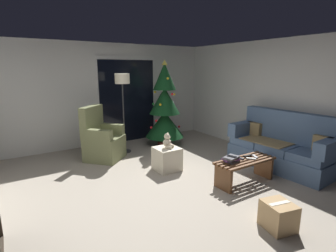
# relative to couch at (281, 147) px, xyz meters

# --- Properties ---
(ground_plane) EXTENTS (7.00, 7.00, 0.00)m
(ground_plane) POSITION_rel_couch_xyz_m (-2.32, 0.37, -0.40)
(ground_plane) COLOR #9E9384
(wall_back) EXTENTS (5.72, 0.12, 2.50)m
(wall_back) POSITION_rel_couch_xyz_m (-2.32, 3.43, 0.85)
(wall_back) COLOR silver
(wall_back) RESTS_ON ground
(wall_right) EXTENTS (0.12, 6.00, 2.50)m
(wall_right) POSITION_rel_couch_xyz_m (0.54, 0.37, 0.85)
(wall_right) COLOR silver
(wall_right) RESTS_ON ground
(patio_door_frame) EXTENTS (1.60, 0.02, 2.20)m
(patio_door_frame) POSITION_rel_couch_xyz_m (-1.71, 3.36, 0.70)
(patio_door_frame) COLOR silver
(patio_door_frame) RESTS_ON ground
(patio_door_glass) EXTENTS (1.50, 0.02, 2.10)m
(patio_door_glass) POSITION_rel_couch_xyz_m (-1.71, 3.34, 0.65)
(patio_door_glass) COLOR black
(patio_door_glass) RESTS_ON ground
(couch) EXTENTS (0.89, 1.98, 1.08)m
(couch) POSITION_rel_couch_xyz_m (0.00, 0.00, 0.00)
(couch) COLOR slate
(couch) RESTS_ON ground
(coffee_table) EXTENTS (1.10, 0.40, 0.41)m
(coffee_table) POSITION_rel_couch_xyz_m (-1.15, -0.13, -0.13)
(coffee_table) COLOR brown
(coffee_table) RESTS_ON ground
(remote_black) EXTENTS (0.16, 0.06, 0.02)m
(remote_black) POSITION_rel_couch_xyz_m (-1.00, -0.04, 0.02)
(remote_black) COLOR black
(remote_black) RESTS_ON coffee_table
(remote_white) EXTENTS (0.13, 0.15, 0.02)m
(remote_white) POSITION_rel_couch_xyz_m (-1.06, -0.17, 0.02)
(remote_white) COLOR silver
(remote_white) RESTS_ON coffee_table
(remote_silver) EXTENTS (0.11, 0.16, 0.02)m
(remote_silver) POSITION_rel_couch_xyz_m (-0.92, -0.13, 0.02)
(remote_silver) COLOR #ADADB2
(remote_silver) RESTS_ON coffee_table
(remote_graphite) EXTENTS (0.04, 0.16, 0.02)m
(remote_graphite) POSITION_rel_couch_xyz_m (-1.19, -0.04, 0.02)
(remote_graphite) COLOR #333338
(remote_graphite) RESTS_ON coffee_table
(book_stack) EXTENTS (0.29, 0.23, 0.10)m
(book_stack) POSITION_rel_couch_xyz_m (-1.44, -0.09, 0.06)
(book_stack) COLOR #4C4C51
(book_stack) RESTS_ON coffee_table
(cell_phone) EXTENTS (0.11, 0.16, 0.01)m
(cell_phone) POSITION_rel_couch_xyz_m (-1.44, -0.09, 0.11)
(cell_phone) COLOR black
(cell_phone) RESTS_ON book_stack
(christmas_tree) EXTENTS (0.95, 0.95, 2.09)m
(christmas_tree) POSITION_rel_couch_xyz_m (-1.12, 2.48, 0.52)
(christmas_tree) COLOR #4C1E19
(christmas_tree) RESTS_ON ground
(armchair) EXTENTS (0.97, 0.97, 1.13)m
(armchair) POSITION_rel_couch_xyz_m (-2.78, 2.30, 0.00)
(armchair) COLOR olive
(armchair) RESTS_ON ground
(floor_lamp) EXTENTS (0.32, 0.32, 1.78)m
(floor_lamp) POSITION_rel_couch_xyz_m (-2.20, 2.50, 1.11)
(floor_lamp) COLOR #2D2D30
(floor_lamp) RESTS_ON ground
(ottoman) EXTENTS (0.44, 0.44, 0.44)m
(ottoman) POSITION_rel_couch_xyz_m (-1.95, 1.06, -0.18)
(ottoman) COLOR beige
(ottoman) RESTS_ON ground
(teddy_bear_cream) EXTENTS (0.21, 0.22, 0.29)m
(teddy_bear_cream) POSITION_rel_couch_xyz_m (-1.94, 1.05, 0.16)
(teddy_bear_cream) COLOR beige
(teddy_bear_cream) RESTS_ON ottoman
(cardboard_box_taped_mid_floor) EXTENTS (0.39, 0.42, 0.34)m
(cardboard_box_taped_mid_floor) POSITION_rel_couch_xyz_m (-1.80, -1.23, -0.23)
(cardboard_box_taped_mid_floor) COLOR tan
(cardboard_box_taped_mid_floor) RESTS_ON ground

